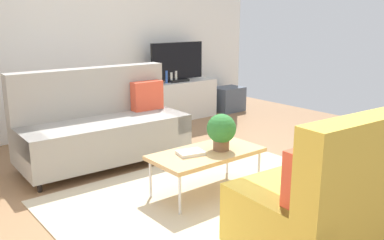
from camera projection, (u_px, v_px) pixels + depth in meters
The scene contains 16 objects.
ground_plane at pixel (205, 185), 4.22m from camera, with size 7.68×7.68×0.00m, color #936B47.
wall_far at pixel (81, 33), 5.98m from camera, with size 6.40×0.12×2.90m, color white.
area_rug at pixel (216, 200), 3.88m from camera, with size 2.90×2.20×0.01m, color beige.
couch_beige at pixel (102, 126), 4.79m from camera, with size 1.93×0.90×1.10m.
couch_green at pixel (360, 188), 3.05m from camera, with size 1.96×0.97×1.10m.
coffee_table at pixel (207, 154), 3.97m from camera, with size 1.10×0.56×0.42m.
tv_console at pixel (177, 100), 6.90m from camera, with size 1.40×0.44×0.64m, color silver.
tv at pixel (177, 63), 6.73m from camera, with size 1.00×0.20×0.64m.
storage_trunk at pixel (228, 99), 7.52m from camera, with size 0.52×0.40×0.44m, color #4C5666.
potted_plant at pixel (221, 130), 3.97m from camera, with size 0.29×0.29×0.36m.
table_book_0 at pixel (191, 153), 3.87m from camera, with size 0.24×0.18×0.03m, color silver.
vase_0 at pixel (145, 79), 6.48m from camera, with size 0.10×0.10×0.18m, color #B24C4C.
vase_1 at pixel (154, 78), 6.58m from camera, with size 0.12×0.12×0.17m, color #4C72B2.
bottle_0 at pixel (166, 77), 6.62m from camera, with size 0.05×0.05×0.20m, color #3359B2.
bottle_1 at pixel (171, 77), 6.69m from camera, with size 0.04×0.04×0.17m, color silver.
bottle_2 at pixel (176, 76), 6.74m from camera, with size 0.05×0.05×0.18m, color silver.
Camera 1 is at (-2.56, -2.98, 1.68)m, focal length 38.50 mm.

